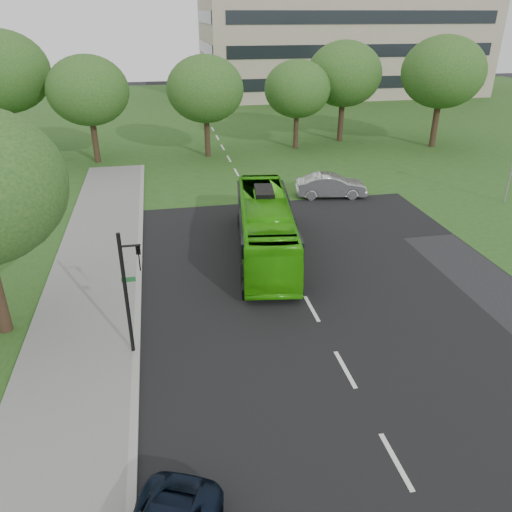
% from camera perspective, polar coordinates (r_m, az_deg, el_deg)
% --- Properties ---
extents(ground, '(160.00, 160.00, 0.00)m').
position_cam_1_polar(ground, '(19.43, 8.09, -9.08)').
color(ground, black).
rests_on(ground, ground).
extents(street_surfaces, '(120.00, 120.00, 0.15)m').
position_cam_1_polar(street_surfaces, '(39.60, -2.97, 9.83)').
color(street_surfaces, black).
rests_on(street_surfaces, ground).
extents(office_building, '(40.10, 20.10, 25.00)m').
position_cam_1_polar(office_building, '(81.68, 9.79, 26.77)').
color(office_building, tan).
rests_on(office_building, ground).
extents(tree_park_a, '(6.25, 6.25, 8.31)m').
position_cam_1_polar(tree_park_a, '(42.63, -18.64, 17.47)').
color(tree_park_a, black).
rests_on(tree_park_a, ground).
extents(tree_park_b, '(6.23, 6.23, 8.17)m').
position_cam_1_polar(tree_park_b, '(42.59, -5.82, 18.44)').
color(tree_park_b, black).
rests_on(tree_park_b, ground).
extents(tree_park_c, '(5.70, 5.70, 7.57)m').
position_cam_1_polar(tree_park_c, '(45.42, 4.74, 18.48)').
color(tree_park_c, black).
rests_on(tree_park_c, ground).
extents(tree_park_d, '(6.76, 6.76, 8.94)m').
position_cam_1_polar(tree_park_d, '(48.71, 10.06, 19.79)').
color(tree_park_d, black).
rests_on(tree_park_d, ground).
extents(tree_park_e, '(7.11, 7.11, 9.47)m').
position_cam_1_polar(tree_park_e, '(48.52, 20.60, 19.06)').
color(tree_park_e, black).
rests_on(tree_park_e, ground).
extents(tree_park_f, '(7.53, 7.53, 10.05)m').
position_cam_1_polar(tree_park_f, '(46.68, -27.10, 18.21)').
color(tree_park_f, black).
rests_on(tree_park_f, ground).
extents(bus, '(3.83, 10.60, 2.89)m').
position_cam_1_polar(bus, '(24.96, 1.07, 3.32)').
color(bus, '#36B80E').
rests_on(bus, ground).
extents(sedan, '(4.80, 2.30, 1.52)m').
position_cam_1_polar(sedan, '(33.75, 8.56, 7.96)').
color(sedan, '#B9BABE').
rests_on(sedan, ground).
extents(traffic_light, '(0.76, 0.19, 4.75)m').
position_cam_1_polar(traffic_light, '(17.41, -14.26, -3.35)').
color(traffic_light, black).
rests_on(traffic_light, ground).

